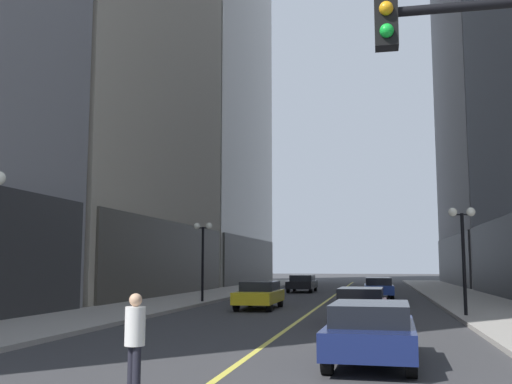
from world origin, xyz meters
TOP-DOWN VIEW (x-y plane):
  - ground_plane at (0.00, 35.00)m, footprint 200.00×200.00m
  - sidewalk_left at (-8.25, 35.00)m, footprint 4.50×78.00m
  - sidewalk_right at (8.25, 35.00)m, footprint 4.50×78.00m
  - lane_centre_stripe at (0.00, 35.00)m, footprint 0.16×70.00m
  - building_left_far at (-17.40, 60.00)m, footprint 14.00×26.00m
  - car_navy at (2.85, 9.63)m, footprint 1.97×4.62m
  - car_maroon at (2.41, 17.92)m, footprint 1.84×4.19m
  - car_yellow at (-2.65, 24.81)m, footprint 1.83×4.71m
  - car_blue at (3.02, 34.86)m, footprint 1.89×4.84m
  - car_black at (-2.80, 42.74)m, footprint 1.96×4.75m
  - pedestrian_in_white_shirt at (-0.95, 5.58)m, footprint 0.48×0.48m
  - street_lamp_left_far at (-6.40, 27.66)m, footprint 1.06×0.36m
  - street_lamp_right_mid at (6.40, 21.23)m, footprint 1.06×0.36m

SIDE VIEW (x-z plane):
  - ground_plane at x=0.00m, z-range 0.00..0.00m
  - lane_centre_stripe at x=0.00m, z-range 0.00..0.01m
  - sidewalk_left at x=-8.25m, z-range 0.00..0.15m
  - sidewalk_right at x=8.25m, z-range 0.00..0.15m
  - car_maroon at x=2.41m, z-range 0.06..1.38m
  - car_yellow at x=-2.65m, z-range 0.06..1.38m
  - car_navy at x=2.85m, z-range 0.06..1.38m
  - car_blue at x=3.02m, z-range 0.06..1.38m
  - car_black at x=-2.80m, z-range 0.06..1.38m
  - pedestrian_in_white_shirt at x=-0.95m, z-range 0.14..1.80m
  - street_lamp_left_far at x=-6.40m, z-range 1.04..5.47m
  - street_lamp_right_mid at x=6.40m, z-range 1.04..5.47m
  - building_left_far at x=-17.40m, z-range -0.08..53.60m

